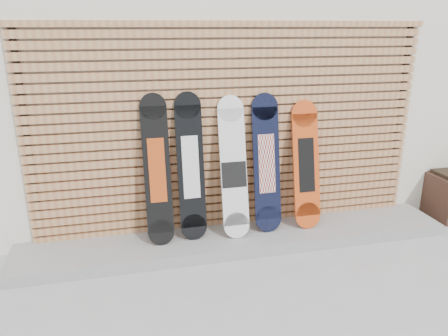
{
  "coord_description": "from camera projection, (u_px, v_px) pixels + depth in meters",
  "views": [
    {
      "loc": [
        -1.28,
        -3.4,
        2.25
      ],
      "look_at": [
        -0.29,
        0.75,
        0.85
      ],
      "focal_mm": 35.0,
      "sensor_mm": 36.0,
      "label": 1
    }
  ],
  "objects": [
    {
      "name": "snowboard_1",
      "position": [
        191.0,
        167.0,
        4.45
      ],
      "size": [
        0.27,
        0.31,
        1.51
      ],
      "color": "black",
      "rests_on": "concrete_step"
    },
    {
      "name": "snowboard_4",
      "position": [
        306.0,
        165.0,
        4.74
      ],
      "size": [
        0.29,
        0.34,
        1.37
      ],
      "color": "#C64415",
      "rests_on": "concrete_step"
    },
    {
      "name": "slat_wall",
      "position": [
        232.0,
        129.0,
        4.61
      ],
      "size": [
        4.26,
        0.08,
        2.29
      ],
      "color": "#A86F46",
      "rests_on": "ground"
    },
    {
      "name": "snowboard_0",
      "position": [
        157.0,
        170.0,
        4.36
      ],
      "size": [
        0.27,
        0.34,
        1.51
      ],
      "color": "black",
      "rests_on": "concrete_step"
    },
    {
      "name": "ground",
      "position": [
        272.0,
        275.0,
        4.13
      ],
      "size": [
        80.0,
        80.0,
        0.0
      ],
      "primitive_type": "plane",
      "color": "#9A9A9D",
      "rests_on": "ground"
    },
    {
      "name": "concrete_step",
      "position": [
        238.0,
        239.0,
        4.7
      ],
      "size": [
        4.6,
        0.7,
        0.12
      ],
      "primitive_type": "cube",
      "color": "gray",
      "rests_on": "ground"
    },
    {
      "name": "snowboard_2",
      "position": [
        234.0,
        169.0,
        4.52
      ],
      "size": [
        0.28,
        0.38,
        1.46
      ],
      "color": "silver",
      "rests_on": "concrete_step"
    },
    {
      "name": "building",
      "position": [
        232.0,
        55.0,
        6.91
      ],
      "size": [
        12.0,
        5.0,
        3.6
      ],
      "primitive_type": "cube",
      "color": "beige",
      "rests_on": "ground"
    },
    {
      "name": "snowboard_3",
      "position": [
        266.0,
        164.0,
        4.63
      ],
      "size": [
        0.29,
        0.32,
        1.47
      ],
      "color": "black",
      "rests_on": "concrete_step"
    }
  ]
}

